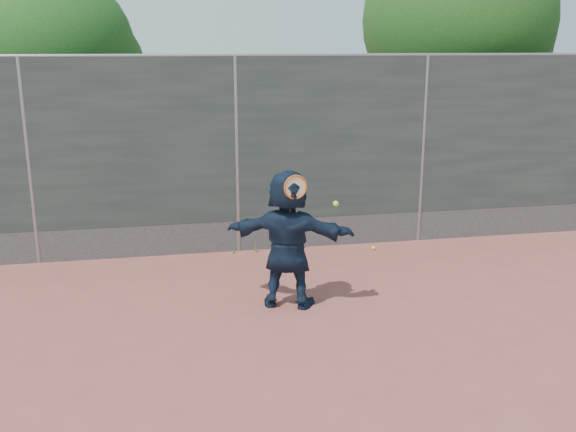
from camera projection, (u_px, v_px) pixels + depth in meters
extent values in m
plane|color=#9E4C42|center=(278.00, 351.00, 6.82)|extent=(80.00, 80.00, 0.00)
imported|color=#142238|center=(288.00, 239.00, 7.81)|extent=(1.68, 1.05, 1.73)
sphere|color=yellow|center=(373.00, 248.00, 10.16)|extent=(0.07, 0.07, 0.07)
cube|color=#38423D|center=(237.00, 141.00, 9.68)|extent=(20.00, 0.04, 2.50)
cube|color=slate|center=(239.00, 236.00, 10.07)|extent=(20.00, 0.03, 0.50)
cylinder|color=gray|center=(235.00, 55.00, 9.36)|extent=(20.00, 0.05, 0.05)
cylinder|color=gray|center=(29.00, 164.00, 9.19)|extent=(0.06, 0.06, 3.00)
cylinder|color=gray|center=(237.00, 157.00, 9.74)|extent=(0.06, 0.06, 3.00)
cylinder|color=gray|center=(423.00, 151.00, 10.30)|extent=(0.06, 0.06, 3.00)
torus|color=#CB5613|center=(296.00, 187.00, 7.45)|extent=(0.29, 0.08, 0.29)
cylinder|color=beige|center=(296.00, 187.00, 7.45)|extent=(0.25, 0.05, 0.25)
cylinder|color=black|center=(291.00, 204.00, 7.52)|extent=(0.05, 0.13, 0.33)
sphere|color=yellow|center=(336.00, 204.00, 7.67)|extent=(0.07, 0.07, 0.07)
cylinder|color=#382314|center=(450.00, 141.00, 12.72)|extent=(0.28, 0.28, 2.60)
sphere|color=#23561C|center=(458.00, 21.00, 12.12)|extent=(3.60, 3.60, 3.60)
sphere|color=#23561C|center=(486.00, 40.00, 12.54)|extent=(2.52, 2.52, 2.52)
cylinder|color=#382314|center=(61.00, 157.00, 12.14)|extent=(0.28, 0.28, 2.20)
sphere|color=#23561C|center=(52.00, 52.00, 11.64)|extent=(3.00, 3.00, 3.00)
sphere|color=#23561C|center=(89.00, 68.00, 12.02)|extent=(2.10, 2.10, 2.10)
cone|color=#387226|center=(256.00, 244.00, 10.03)|extent=(0.03, 0.03, 0.26)
cone|color=#387226|center=(274.00, 241.00, 10.10)|extent=(0.03, 0.03, 0.30)
cone|color=#387226|center=(233.00, 247.00, 9.95)|extent=(0.03, 0.03, 0.22)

